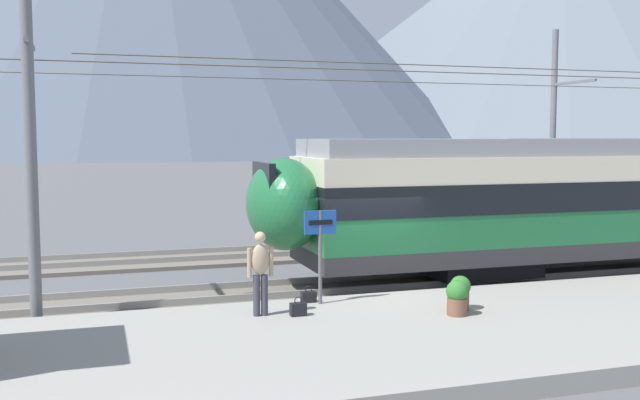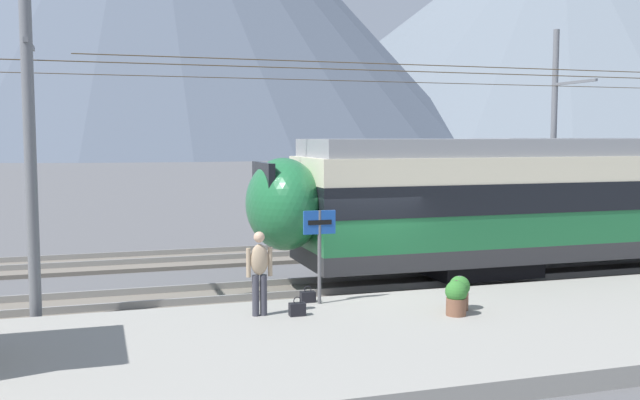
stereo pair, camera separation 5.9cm
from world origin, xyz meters
TOP-DOWN VIEW (x-y plane):
  - ground_plane at (0.00, 0.00)m, footprint 400.00×400.00m
  - platform_slab at (0.00, -3.67)m, footprint 120.00×6.05m
  - track_near at (0.00, 1.16)m, footprint 120.00×3.00m
  - track_far at (0.00, 6.86)m, footprint 120.00×3.00m
  - catenary_mast_west at (-7.30, -0.08)m, footprint 41.49×1.63m
  - catenary_mast_far_side at (11.66, 9.04)m, footprint 41.49×2.65m
  - platform_sign at (-1.56, -1.26)m, footprint 0.70×0.08m
  - passenger_walking at (-3.00, -1.88)m, footprint 0.53×0.22m
  - handbag_beside_passenger at (-2.29, -2.12)m, footprint 0.32×0.18m
  - handbag_near_sign at (-1.76, -1.07)m, footprint 0.32×0.18m
  - potted_plant_platform_edge at (0.74, -3.04)m, footprint 0.45×0.45m
  - potted_plant_by_shelter at (1.03, -2.65)m, footprint 0.43×0.43m
  - mountain_right_ridge at (143.05, 192.12)m, footprint 213.95×213.95m

SIDE VIEW (x-z plane):
  - ground_plane at x=0.00m, z-range 0.00..0.00m
  - track_near at x=0.00m, z-range -0.07..0.21m
  - track_far at x=0.00m, z-range -0.07..0.21m
  - platform_slab at x=0.00m, z-range 0.00..0.35m
  - handbag_near_sign at x=-1.76m, z-range 0.29..0.65m
  - handbag_beside_passenger at x=-2.29m, z-range 0.29..0.68m
  - potted_plant_platform_edge at x=0.74m, z-range 0.38..1.09m
  - potted_plant_by_shelter at x=1.03m, z-range 0.39..1.10m
  - passenger_walking at x=-3.00m, z-range 0.45..2.14m
  - platform_sign at x=-1.56m, z-range 0.82..2.82m
  - catenary_mast_west at x=-7.30m, z-range 0.18..7.43m
  - catenary_mast_far_side at x=11.66m, z-range 0.17..8.35m
  - mountain_right_ridge at x=143.05m, z-range 0.00..81.14m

